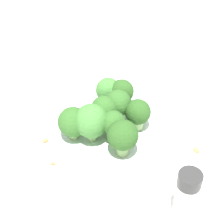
# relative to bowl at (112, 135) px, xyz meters

# --- Properties ---
(ground_plane) EXTENTS (3.00, 3.00, 0.00)m
(ground_plane) POSITION_rel_bowl_xyz_m (0.00, 0.00, -0.02)
(ground_plane) COLOR white
(bowl) EXTENTS (0.18, 0.18, 0.03)m
(bowl) POSITION_rel_bowl_xyz_m (0.00, 0.00, 0.00)
(bowl) COLOR silver
(bowl) RESTS_ON ground_plane
(broccoli_floret_0) EXTENTS (0.04, 0.04, 0.06)m
(broccoli_floret_0) POSITION_rel_bowl_xyz_m (0.01, -0.01, 0.05)
(broccoli_floret_0) COLOR #7A9E5B
(broccoli_floret_0) RESTS_ON bowl
(broccoli_floret_1) EXTENTS (0.04, 0.04, 0.06)m
(broccoli_floret_1) POSITION_rel_bowl_xyz_m (-0.01, 0.00, 0.05)
(broccoli_floret_1) COLOR #8EB770
(broccoli_floret_1) RESTS_ON bowl
(broccoli_floret_2) EXTENTS (0.04, 0.04, 0.05)m
(broccoli_floret_2) POSITION_rel_bowl_xyz_m (-0.02, 0.03, 0.04)
(broccoli_floret_2) COLOR #8EB770
(broccoli_floret_2) RESTS_ON bowl
(broccoli_floret_3) EXTENTS (0.04, 0.04, 0.06)m
(broccoli_floret_3) POSITION_rel_bowl_xyz_m (0.03, 0.04, 0.05)
(broccoli_floret_3) COLOR #7A9E5B
(broccoli_floret_3) RESTS_ON bowl
(broccoli_floret_4) EXTENTS (0.04, 0.04, 0.05)m
(broccoli_floret_4) POSITION_rel_bowl_xyz_m (0.05, -0.03, 0.05)
(broccoli_floret_4) COLOR #84AD66
(broccoli_floret_4) RESTS_ON bowl
(broccoli_floret_5) EXTENTS (0.05, 0.05, 0.06)m
(broccoli_floret_5) POSITION_rel_bowl_xyz_m (0.04, -0.01, 0.05)
(broccoli_floret_5) COLOR #8EB770
(broccoli_floret_5) RESTS_ON bowl
(broccoli_floret_6) EXTENTS (0.04, 0.04, 0.05)m
(broccoli_floret_6) POSITION_rel_bowl_xyz_m (0.02, 0.02, 0.05)
(broccoli_floret_6) COLOR #8EB770
(broccoli_floret_6) RESTS_ON bowl
(broccoli_floret_7) EXTENTS (0.04, 0.04, 0.05)m
(broccoli_floret_7) POSITION_rel_bowl_xyz_m (-0.04, -0.04, 0.04)
(broccoli_floret_7) COLOR #8EB770
(broccoli_floret_7) RESTS_ON bowl
(broccoli_floret_8) EXTENTS (0.04, 0.04, 0.05)m
(broccoli_floret_8) POSITION_rel_bowl_xyz_m (-0.05, -0.02, 0.05)
(broccoli_floret_8) COLOR #7A9E5B
(broccoli_floret_8) RESTS_ON bowl
(pepper_shaker) EXTENTS (0.03, 0.03, 0.08)m
(pepper_shaker) POSITION_rel_bowl_xyz_m (0.05, 0.15, 0.03)
(pepper_shaker) COLOR silver
(pepper_shaker) RESTS_ON ground_plane
(almond_crumb_0) EXTENTS (0.01, 0.01, 0.01)m
(almond_crumb_0) POSITION_rel_bowl_xyz_m (-0.06, 0.11, -0.01)
(almond_crumb_0) COLOR #AD7F4C
(almond_crumb_0) RESTS_ON ground_plane
(almond_crumb_1) EXTENTS (0.01, 0.01, 0.01)m
(almond_crumb_1) POSITION_rel_bowl_xyz_m (0.09, -0.04, -0.01)
(almond_crumb_1) COLOR olive
(almond_crumb_1) RESTS_ON ground_plane
(almond_crumb_2) EXTENTS (0.01, 0.01, 0.01)m
(almond_crumb_2) POSITION_rel_bowl_xyz_m (0.06, -0.08, -0.01)
(almond_crumb_2) COLOR olive
(almond_crumb_2) RESTS_ON ground_plane
(almond_crumb_3) EXTENTS (0.01, 0.01, 0.01)m
(almond_crumb_3) POSITION_rel_bowl_xyz_m (0.05, 0.15, -0.01)
(almond_crumb_3) COLOR tan
(almond_crumb_3) RESTS_ON ground_plane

